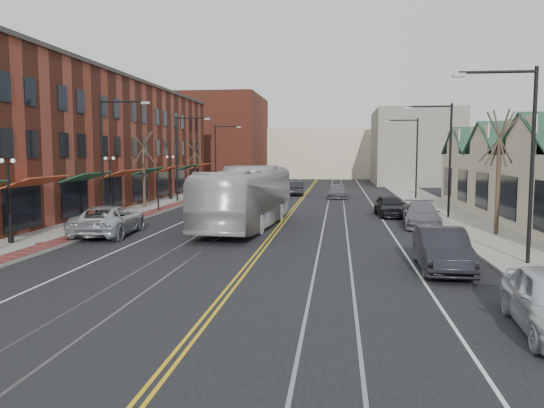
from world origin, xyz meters
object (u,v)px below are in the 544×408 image
(parked_suv, at_px, (108,220))
(parked_car_b, at_px, (442,250))
(parked_car_c, at_px, (421,215))
(parked_car_d, at_px, (390,206))
(transit_bus, at_px, (247,197))

(parked_suv, bearing_deg, parked_car_b, 152.41)
(parked_car_b, height_order, parked_car_c, parked_car_b)
(parked_car_b, xyz_separation_m, parked_car_c, (1.13, 12.75, -0.06))
(parked_suv, distance_m, parked_car_b, 18.51)
(parked_suv, relative_size, parked_car_c, 1.14)
(parked_car_c, relative_size, parked_car_d, 1.14)
(transit_bus, distance_m, parked_car_b, 14.85)
(transit_bus, xyz_separation_m, parked_car_d, (9.50, 7.03, -1.11))
(transit_bus, relative_size, parked_car_d, 2.91)
(parked_car_d, bearing_deg, transit_bus, -148.32)
(transit_bus, distance_m, parked_car_d, 11.87)
(parked_car_c, xyz_separation_m, parked_car_d, (-1.44, 5.38, 0.02))
(parked_suv, bearing_deg, transit_bus, -156.22)
(parked_suv, distance_m, parked_car_c, 19.10)
(parked_suv, bearing_deg, parked_car_c, -167.84)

